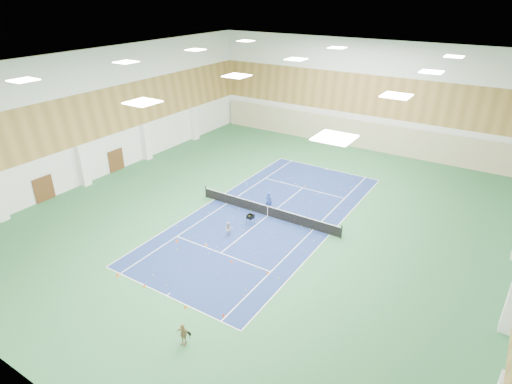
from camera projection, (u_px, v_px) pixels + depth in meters
ground at (268, 216)px, 35.02m from camera, size 40.00×40.00×0.00m
room_shell at (268, 147)px, 32.41m from camera, size 36.00×40.00×12.00m
wood_cladding at (269, 121)px, 31.54m from camera, size 36.00×40.00×8.00m
ceiling_light_grid at (270, 67)px, 29.84m from camera, size 21.40×25.40×0.06m
court_surface at (268, 216)px, 35.02m from camera, size 10.97×23.77×0.01m
tennis_balls_scatter at (268, 215)px, 35.00m from camera, size 10.57×22.77×0.07m
tennis_net at (268, 210)px, 34.78m from camera, size 12.80×0.10×1.10m
back_curtain at (356, 134)px, 49.32m from camera, size 35.40×0.16×3.20m
door_left_a at (44, 189)px, 37.15m from camera, size 0.08×1.80×2.20m
door_left_b at (116, 160)px, 43.22m from camera, size 0.08×1.80×2.20m
coach at (269, 201)px, 35.70m from camera, size 0.67×0.53×1.61m
child_court at (229, 229)px, 31.96m from camera, size 0.73×0.70×1.18m
child_apron at (183, 334)px, 22.25m from camera, size 0.83×0.46×1.34m
ball_cart at (250, 220)px, 33.52m from camera, size 0.54×0.54×0.90m
cone_svc_a at (177, 241)px, 31.42m from camera, size 0.23×0.23×0.25m
cone_svc_b at (206, 244)px, 31.02m from camera, size 0.18×0.18×0.19m
cone_svc_c at (232, 261)px, 29.12m from camera, size 0.18×0.18×0.20m
cone_svc_d at (268, 272)px, 28.00m from camera, size 0.19×0.19×0.21m
cone_base_a at (117, 274)px, 27.74m from camera, size 0.20×0.20×0.22m
cone_base_b at (144, 285)px, 26.77m from camera, size 0.20×0.20×0.21m
cone_base_c at (185, 307)px, 24.99m from camera, size 0.18×0.18×0.20m
cone_base_d at (223, 315)px, 24.37m from camera, size 0.18×0.18×0.20m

